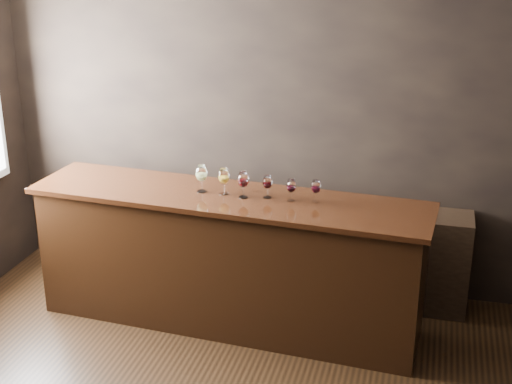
% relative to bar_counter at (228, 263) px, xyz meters
% --- Properties ---
extents(room_shell, '(5.02, 4.52, 2.81)m').
position_rel_bar_counter_xyz_m(room_shell, '(-0.02, -1.26, 1.27)').
color(room_shell, black).
rests_on(room_shell, ground).
extents(bar_counter, '(3.10, 0.87, 1.07)m').
position_rel_bar_counter_xyz_m(bar_counter, '(0.00, 0.00, 0.00)').
color(bar_counter, black).
rests_on(bar_counter, ground).
extents(bar_top, '(3.21, 0.95, 0.04)m').
position_rel_bar_counter_xyz_m(bar_top, '(0.00, 0.00, 0.56)').
color(bar_top, black).
rests_on(bar_top, bar_counter).
extents(back_bar_shelf, '(2.36, 0.40, 0.85)m').
position_rel_bar_counter_xyz_m(back_bar_shelf, '(0.71, 0.66, -0.11)').
color(back_bar_shelf, black).
rests_on(back_bar_shelf, ground).
extents(glass_white, '(0.09, 0.09, 0.22)m').
position_rel_bar_counter_xyz_m(glass_white, '(-0.22, 0.03, 0.72)').
color(glass_white, white).
rests_on(glass_white, bar_top).
extents(glass_amber, '(0.09, 0.09, 0.21)m').
position_rel_bar_counter_xyz_m(glass_amber, '(-0.04, 0.03, 0.72)').
color(glass_amber, white).
rests_on(glass_amber, bar_top).
extents(glass_red_a, '(0.09, 0.09, 0.21)m').
position_rel_bar_counter_xyz_m(glass_red_a, '(0.13, -0.01, 0.72)').
color(glass_red_a, white).
rests_on(glass_red_a, bar_top).
extents(glass_red_b, '(0.07, 0.07, 0.18)m').
position_rel_bar_counter_xyz_m(glass_red_b, '(0.31, 0.04, 0.69)').
color(glass_red_b, white).
rests_on(glass_red_b, bar_top).
extents(glass_red_c, '(0.07, 0.07, 0.17)m').
position_rel_bar_counter_xyz_m(glass_red_c, '(0.50, 0.01, 0.69)').
color(glass_red_c, white).
rests_on(glass_red_c, bar_top).
extents(glass_red_d, '(0.07, 0.07, 0.18)m').
position_rel_bar_counter_xyz_m(glass_red_d, '(0.69, 0.04, 0.69)').
color(glass_red_d, white).
rests_on(glass_red_d, bar_top).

